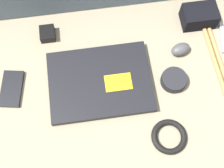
{
  "coord_description": "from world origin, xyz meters",
  "views": [
    {
      "loc": [
        -0.05,
        -0.37,
        1.1
      ],
      "look_at": [
        0.0,
        0.0,
        0.12
      ],
      "focal_mm": 50.0,
      "sensor_mm": 36.0,
      "label": 1
    }
  ],
  "objects_px": {
    "computer_mouse": "(180,49)",
    "phone_small": "(12,89)",
    "laptop": "(100,82)",
    "camera_pouch": "(199,16)",
    "speaker_puck": "(174,80)",
    "charger_brick": "(47,34)"
  },
  "relations": [
    {
      "from": "computer_mouse",
      "to": "phone_small",
      "type": "distance_m",
      "value": 0.6
    },
    {
      "from": "laptop",
      "to": "camera_pouch",
      "type": "relative_size",
      "value": 2.85
    },
    {
      "from": "computer_mouse",
      "to": "speaker_puck",
      "type": "bearing_deg",
      "value": -128.75
    },
    {
      "from": "laptop",
      "to": "computer_mouse",
      "type": "bearing_deg",
      "value": 15.45
    },
    {
      "from": "computer_mouse",
      "to": "speaker_puck",
      "type": "height_order",
      "value": "computer_mouse"
    },
    {
      "from": "laptop",
      "to": "phone_small",
      "type": "distance_m",
      "value": 0.3
    },
    {
      "from": "speaker_puck",
      "to": "phone_small",
      "type": "height_order",
      "value": "speaker_puck"
    },
    {
      "from": "phone_small",
      "to": "charger_brick",
      "type": "distance_m",
      "value": 0.24
    },
    {
      "from": "computer_mouse",
      "to": "charger_brick",
      "type": "xyz_separation_m",
      "value": [
        -0.46,
        0.13,
        -0.0
      ]
    },
    {
      "from": "laptop",
      "to": "camera_pouch",
      "type": "bearing_deg",
      "value": 26.99
    },
    {
      "from": "computer_mouse",
      "to": "phone_small",
      "type": "xyz_separation_m",
      "value": [
        -0.6,
        -0.06,
        -0.01
      ]
    },
    {
      "from": "computer_mouse",
      "to": "camera_pouch",
      "type": "height_order",
      "value": "camera_pouch"
    },
    {
      "from": "speaker_puck",
      "to": "phone_small",
      "type": "xyz_separation_m",
      "value": [
        -0.55,
        0.05,
        -0.01
      ]
    },
    {
      "from": "computer_mouse",
      "to": "camera_pouch",
      "type": "relative_size",
      "value": 0.65
    },
    {
      "from": "laptop",
      "to": "charger_brick",
      "type": "relative_size",
      "value": 5.85
    },
    {
      "from": "speaker_puck",
      "to": "camera_pouch",
      "type": "bearing_deg",
      "value": 58.51
    },
    {
      "from": "laptop",
      "to": "charger_brick",
      "type": "bearing_deg",
      "value": 128.08
    },
    {
      "from": "laptop",
      "to": "computer_mouse",
      "type": "distance_m",
      "value": 0.31
    },
    {
      "from": "camera_pouch",
      "to": "charger_brick",
      "type": "xyz_separation_m",
      "value": [
        -0.55,
        0.02,
        -0.02
      ]
    },
    {
      "from": "phone_small",
      "to": "charger_brick",
      "type": "height_order",
      "value": "charger_brick"
    },
    {
      "from": "computer_mouse",
      "to": "phone_small",
      "type": "bearing_deg",
      "value": 170.0
    },
    {
      "from": "phone_small",
      "to": "charger_brick",
      "type": "relative_size",
      "value": 2.35
    }
  ]
}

